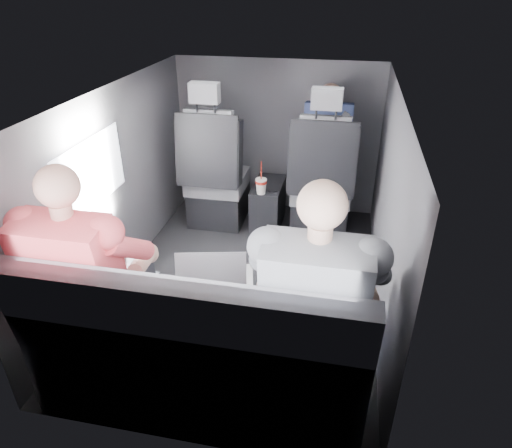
% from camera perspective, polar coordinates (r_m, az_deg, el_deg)
% --- Properties ---
extents(floor, '(2.60, 2.60, 0.00)m').
position_cam_1_polar(floor, '(3.32, -1.23, -7.40)').
color(floor, black).
rests_on(floor, ground).
extents(ceiling, '(2.60, 2.60, 0.00)m').
position_cam_1_polar(ceiling, '(2.75, -1.54, 15.96)').
color(ceiling, '#B2B2AD').
rests_on(ceiling, panel_back).
extents(panel_left, '(0.02, 2.60, 1.35)m').
position_cam_1_polar(panel_left, '(3.27, -16.97, 4.38)').
color(panel_left, '#56565B').
rests_on(panel_left, floor).
extents(panel_right, '(0.02, 2.60, 1.35)m').
position_cam_1_polar(panel_right, '(2.93, 16.10, 1.53)').
color(panel_right, '#56565B').
rests_on(panel_right, floor).
extents(panel_front, '(1.80, 0.02, 1.35)m').
position_cam_1_polar(panel_front, '(4.16, 2.62, 10.77)').
color(panel_front, '#56565B').
rests_on(panel_front, floor).
extents(panel_back, '(1.80, 0.02, 1.35)m').
position_cam_1_polar(panel_back, '(1.93, -10.07, -13.46)').
color(panel_back, '#56565B').
rests_on(panel_back, floor).
extents(side_window, '(0.02, 0.75, 0.42)m').
position_cam_1_polar(side_window, '(2.94, -19.83, 5.92)').
color(side_window, white).
rests_on(side_window, panel_left).
extents(seatbelt, '(0.35, 0.11, 0.59)m').
position_cam_1_polar(seatbelt, '(3.48, 8.41, 9.03)').
color(seatbelt, black).
rests_on(seatbelt, front_seat_right).
extents(front_seat_left, '(0.52, 0.58, 1.26)m').
position_cam_1_polar(front_seat_left, '(3.93, -5.06, 5.30)').
color(front_seat_left, black).
rests_on(front_seat_left, floor).
extents(front_seat_right, '(0.52, 0.58, 1.26)m').
position_cam_1_polar(front_seat_right, '(3.79, 8.16, 4.19)').
color(front_seat_right, black).
rests_on(front_seat_right, floor).
extents(center_console, '(0.24, 0.48, 0.41)m').
position_cam_1_polar(center_console, '(3.96, 1.50, 2.37)').
color(center_console, black).
rests_on(center_console, floor).
extents(rear_bench, '(1.60, 0.57, 0.92)m').
position_cam_1_polar(rear_bench, '(2.34, -7.19, -16.32)').
color(rear_bench, slate).
rests_on(rear_bench, floor).
extents(soda_cup, '(0.09, 0.09, 0.28)m').
position_cam_1_polar(soda_cup, '(3.67, 0.64, 4.84)').
color(soda_cup, white).
rests_on(soda_cup, center_console).
extents(laptop_white, '(0.35, 0.34, 0.24)m').
position_cam_1_polar(laptop_white, '(2.56, -17.84, -3.99)').
color(laptop_white, silver).
rests_on(laptop_white, passenger_rear_left).
extents(laptop_silver, '(0.38, 0.37, 0.24)m').
position_cam_1_polar(laptop_silver, '(2.30, -4.89, -6.66)').
color(laptop_silver, '#BABABF').
rests_on(laptop_silver, rear_bench).
extents(laptop_black, '(0.39, 0.35, 0.26)m').
position_cam_1_polar(laptop_black, '(2.24, 7.13, -7.67)').
color(laptop_black, black).
rests_on(laptop_black, passenger_rear_right).
extents(passenger_rear_left, '(0.54, 0.65, 1.28)m').
position_cam_1_polar(passenger_rear_left, '(2.40, -19.83, -6.26)').
color(passenger_rear_left, '#37363C').
rests_on(passenger_rear_left, rear_bench).
extents(passenger_rear_right, '(0.55, 0.66, 1.30)m').
position_cam_1_polar(passenger_rear_right, '(2.10, 7.45, -9.86)').
color(passenger_rear_right, navy).
rests_on(passenger_rear_right, rear_bench).
extents(passenger_front_right, '(0.39, 0.39, 0.78)m').
position_cam_1_polar(passenger_front_right, '(3.91, 8.85, 10.36)').
color(passenger_front_right, navy).
rests_on(passenger_front_right, front_seat_right).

